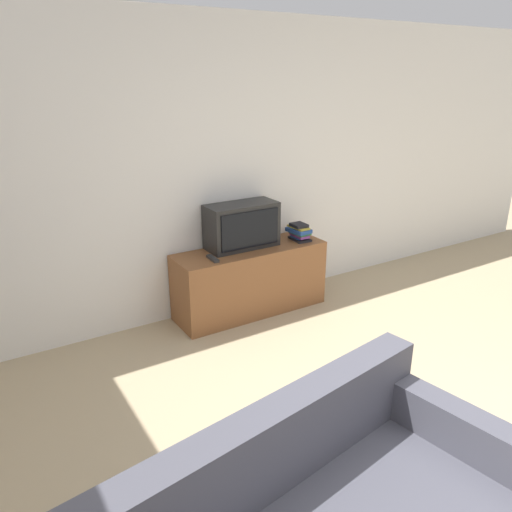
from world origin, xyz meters
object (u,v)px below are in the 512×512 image
television (242,226)px  book_stack (299,232)px  remote_on_stand (213,259)px  tv_stand (250,280)px

television → book_stack: bearing=-11.4°
book_stack → remote_on_stand: size_ratio=1.40×
television → book_stack: television is taller
television → remote_on_stand: (-0.38, -0.16, -0.19)m
television → book_stack: size_ratio=2.69×
tv_stand → remote_on_stand: bearing=-168.3°
television → remote_on_stand: television is taller
television → book_stack: 0.58m
book_stack → remote_on_stand: bearing=-177.0°
tv_stand → television: size_ratio=2.18×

